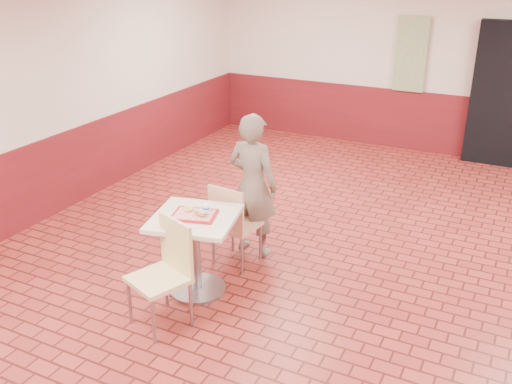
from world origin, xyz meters
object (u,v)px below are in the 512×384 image
at_px(serving_tray, 194,215).
at_px(main_table, 196,241).
at_px(paper_cup, 206,208).
at_px(customer, 253,185).
at_px(chair_main_back, 233,221).
at_px(long_john_donut, 200,213).
at_px(ring_donut, 188,209).
at_px(chair_main_front, 166,268).

bearing_deg(serving_tray, main_table, -90.00).
xyz_separation_m(main_table, paper_cup, (0.08, 0.08, 0.33)).
distance_m(customer, serving_tray, 0.98).
bearing_deg(chair_main_back, main_table, 88.81).
xyz_separation_m(customer, long_john_donut, (-0.05, -0.98, 0.07)).
bearing_deg(paper_cup, serving_tray, -135.31).
bearing_deg(customer, long_john_donut, 91.49).
xyz_separation_m(serving_tray, ring_donut, (-0.09, 0.04, 0.03)).
relative_size(ring_donut, long_john_donut, 0.61).
xyz_separation_m(chair_main_back, long_john_donut, (-0.00, -0.61, 0.35)).
xyz_separation_m(ring_donut, paper_cup, (0.18, 0.04, 0.03)).
height_order(chair_main_back, customer, customer).
xyz_separation_m(main_table, serving_tray, (0.00, 0.00, 0.28)).
height_order(chair_main_front, customer, customer).
bearing_deg(chair_main_back, chair_main_front, 93.80).
xyz_separation_m(customer, paper_cup, (-0.04, -0.89, 0.08)).
bearing_deg(main_table, chair_main_back, 83.25).
height_order(chair_main_back, serving_tray, chair_main_back).
xyz_separation_m(main_table, chair_main_back, (0.07, 0.61, -0.03)).
distance_m(main_table, chair_main_back, 0.61).
relative_size(serving_tray, paper_cup, 5.00).
height_order(chair_main_back, ring_donut, chair_main_back).
bearing_deg(customer, main_table, 87.45).
bearing_deg(serving_tray, chair_main_back, 83.25).
distance_m(chair_main_front, chair_main_back, 1.16).
relative_size(chair_main_back, customer, 0.58).
distance_m(customer, long_john_donut, 0.98).
xyz_separation_m(chair_main_front, ring_donut, (-0.13, 0.59, 0.31)).
relative_size(main_table, serving_tray, 2.03).
bearing_deg(paper_cup, main_table, -135.31).
bearing_deg(customer, serving_tray, 87.45).
bearing_deg(long_john_donut, ring_donut, 165.84).
bearing_deg(chair_main_back, paper_cup, 96.83).
xyz_separation_m(chair_main_back, customer, (0.05, 0.37, 0.28)).
relative_size(chair_main_front, long_john_donut, 6.01).
bearing_deg(chair_main_back, long_john_donut, 95.34).
distance_m(main_table, ring_donut, 0.32).
xyz_separation_m(ring_donut, long_john_donut, (0.16, -0.04, 0.01)).
relative_size(serving_tray, ring_donut, 4.03).
bearing_deg(main_table, ring_donut, 157.84).
relative_size(chair_main_front, paper_cup, 12.23).
bearing_deg(ring_donut, customer, 76.88).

